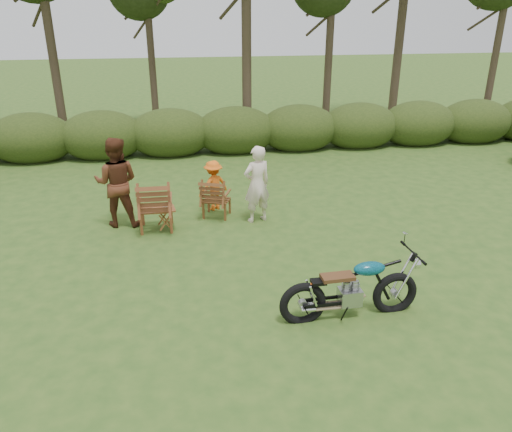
{
  "coord_description": "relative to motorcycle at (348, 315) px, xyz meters",
  "views": [
    {
      "loc": [
        -1.82,
        -6.1,
        4.21
      ],
      "look_at": [
        -0.56,
        1.62,
        0.9
      ],
      "focal_mm": 35.0,
      "sensor_mm": 36.0,
      "label": 1
    }
  ],
  "objects": [
    {
      "name": "ground",
      "position": [
        -0.52,
        0.2,
        0.0
      ],
      "size": [
        80.0,
        80.0,
        0.0
      ],
      "primitive_type": "plane",
      "color": "#2A4A18",
      "rests_on": "ground"
    },
    {
      "name": "tree_line",
      "position": [
        -0.02,
        9.94,
        3.81
      ],
      "size": [
        22.52,
        11.62,
        8.14
      ],
      "color": "#3B2E20",
      "rests_on": "ground"
    },
    {
      "name": "motorcycle",
      "position": [
        0.0,
        0.0,
        0.0
      ],
      "size": [
        2.01,
        0.83,
        1.13
      ],
      "primitive_type": null,
      "rotation": [
        0.0,
        0.0,
        0.04
      ],
      "color": "#0B7B96",
      "rests_on": "ground"
    },
    {
      "name": "lawn_chair_right",
      "position": [
        -1.58,
        4.05,
        0.0
      ],
      "size": [
        0.78,
        0.78,
        0.88
      ],
      "primitive_type": null,
      "rotation": [
        0.0,
        0.0,
        2.79
      ],
      "color": "#5A3216",
      "rests_on": "ground"
    },
    {
      "name": "lawn_chair_left",
      "position": [
        -2.84,
        3.57,
        0.0
      ],
      "size": [
        0.75,
        0.75,
        1.07
      ],
      "primitive_type": null,
      "rotation": [
        0.0,
        0.0,
        3.13
      ],
      "color": "brown",
      "rests_on": "ground"
    },
    {
      "name": "side_table",
      "position": [
        -2.68,
        3.5,
        0.24
      ],
      "size": [
        0.5,
        0.44,
        0.47
      ],
      "primitive_type": null,
      "rotation": [
        0.0,
        0.0,
        0.13
      ],
      "color": "brown",
      "rests_on": "ground"
    },
    {
      "name": "cup",
      "position": [
        -2.66,
        3.51,
        0.52
      ],
      "size": [
        0.13,
        0.13,
        0.09
      ],
      "primitive_type": "imported",
      "rotation": [
        0.0,
        0.0,
        0.09
      ],
      "color": "#EFE1C5",
      "rests_on": "side_table"
    },
    {
      "name": "adult_a",
      "position": [
        -0.76,
        3.67,
        0.0
      ],
      "size": [
        0.69,
        0.56,
        1.63
      ],
      "primitive_type": "imported",
      "rotation": [
        0.0,
        0.0,
        3.47
      ],
      "color": "beige",
      "rests_on": "ground"
    },
    {
      "name": "adult_b",
      "position": [
        -3.59,
        3.94,
        0.0
      ],
      "size": [
        0.97,
        0.8,
        1.84
      ],
      "primitive_type": "imported",
      "rotation": [
        0.0,
        0.0,
        3.02
      ],
      "color": "#522917",
      "rests_on": "ground"
    },
    {
      "name": "child",
      "position": [
        -1.6,
        4.47,
        0.0
      ],
      "size": [
        0.83,
        0.72,
        1.12
      ],
      "primitive_type": "imported",
      "rotation": [
        0.0,
        0.0,
        3.66
      ],
      "color": "orange",
      "rests_on": "ground"
    }
  ]
}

